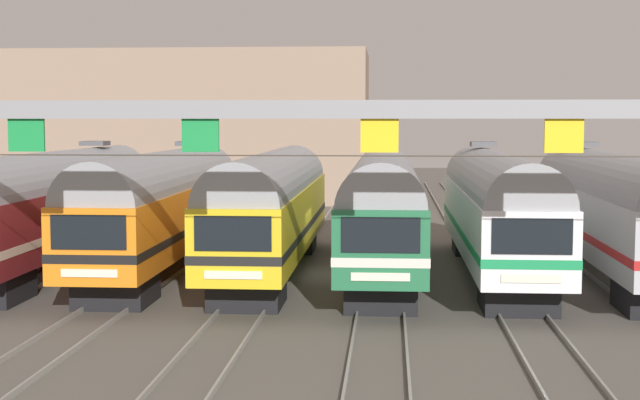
{
  "coord_description": "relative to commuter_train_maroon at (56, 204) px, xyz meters",
  "views": [
    {
      "loc": [
        2.39,
        -35.55,
        6.02
      ],
      "look_at": [
        -0.43,
        2.0,
        2.73
      ],
      "focal_mm": 52.03,
      "sensor_mm": 36.0,
      "label": 1
    }
  ],
  "objects": [
    {
      "name": "ground_plane",
      "position": [
        10.76,
        0.0,
        -2.69
      ],
      "size": [
        160.0,
        160.0,
        0.0
      ],
      "primitive_type": "plane",
      "color": "#5B564F"
    },
    {
      "name": "track_bed",
      "position": [
        10.76,
        17.0,
        -2.61
      ],
      "size": [
        23.02,
        70.0,
        0.15
      ],
      "color": "gray",
      "rests_on": "ground"
    },
    {
      "name": "commuter_train_maroon",
      "position": [
        0.0,
        0.0,
        0.0
      ],
      "size": [
        2.88,
        18.06,
        5.05
      ],
      "color": "maroon",
      "rests_on": "ground"
    },
    {
      "name": "commuter_train_orange",
      "position": [
        4.3,
        0.0,
        0.0
      ],
      "size": [
        2.88,
        18.06,
        5.05
      ],
      "color": "orange",
      "rests_on": "ground"
    },
    {
      "name": "commuter_train_yellow",
      "position": [
        8.61,
        -0.0,
        -0.0
      ],
      "size": [
        2.88,
        18.06,
        4.77
      ],
      "color": "gold",
      "rests_on": "ground"
    },
    {
      "name": "commuter_train_green",
      "position": [
        12.91,
        -0.0,
        -0.0
      ],
      "size": [
        2.88,
        18.06,
        4.77
      ],
      "color": "#236B42",
      "rests_on": "ground"
    },
    {
      "name": "commuter_train_white",
      "position": [
        17.22,
        0.0,
        0.0
      ],
      "size": [
        2.88,
        18.06,
        5.05
      ],
      "color": "white",
      "rests_on": "ground"
    },
    {
      "name": "commuter_train_stainless",
      "position": [
        21.52,
        0.0,
        0.0
      ],
      "size": [
        2.88,
        18.06,
        5.05
      ],
      "color": "#B2B5BA",
      "rests_on": "ground"
    },
    {
      "name": "catenary_gantry",
      "position": [
        10.76,
        -13.5,
        2.68
      ],
      "size": [
        26.76,
        0.44,
        6.97
      ],
      "color": "gray",
      "rests_on": "ground"
    },
    {
      "name": "maintenance_building",
      "position": [
        -2.13,
        33.09,
        2.8
      ],
      "size": [
        27.24,
        10.0,
        10.97
      ],
      "primitive_type": "cube",
      "color": "gray",
      "rests_on": "ground"
    }
  ]
}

